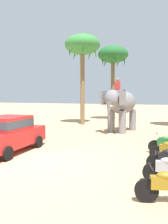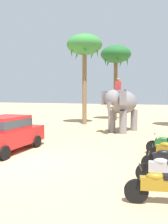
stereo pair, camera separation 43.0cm
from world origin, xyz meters
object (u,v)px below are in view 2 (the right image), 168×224
(palm_tree_near_hut, at_px, (116,56))
(motorcycle_far_in_row, at_px, (166,144))
(car_sedan_foreground, at_px, (6,132))
(palm_tree_behind_elephant, at_px, (84,47))
(motorcycle_second_in_row, at_px, (166,170))
(motorcycle_mid_row, at_px, (168,160))
(elephant_with_mahout, at_px, (122,105))
(motorcycle_nearest_camera, at_px, (161,186))

(palm_tree_near_hut, bearing_deg, motorcycle_far_in_row, -66.44)
(car_sedan_foreground, distance_m, palm_tree_behind_elephant, 12.61)
(motorcycle_second_in_row, height_order, motorcycle_mid_row, same)
(motorcycle_second_in_row, bearing_deg, motorcycle_mid_row, 89.95)
(elephant_with_mahout, relative_size, motorcycle_far_in_row, 2.23)
(elephant_with_mahout, xyz_separation_m, palm_tree_behind_elephant, (-4.19, 3.08, 5.01))
(motorcycle_far_in_row, distance_m, palm_tree_near_hut, 15.86)
(palm_tree_near_hut, bearing_deg, motorcycle_nearest_camera, -72.23)
(elephant_with_mahout, bearing_deg, motorcycle_second_in_row, -69.64)
(motorcycle_far_in_row, bearing_deg, motorcycle_second_in_row, -87.46)
(palm_tree_near_hut, bearing_deg, motorcycle_second_in_row, -70.76)
(motorcycle_second_in_row, xyz_separation_m, motorcycle_mid_row, (0.00, 1.17, 0.00))
(palm_tree_near_hut, bearing_deg, motorcycle_mid_row, -69.47)
(car_sedan_foreground, bearing_deg, motorcycle_far_in_row, 18.18)
(motorcycle_nearest_camera, height_order, motorcycle_mid_row, same)
(car_sedan_foreground, xyz_separation_m, motorcycle_mid_row, (7.21, -0.33, -0.46))
(motorcycle_mid_row, relative_size, motorcycle_far_in_row, 1.00)
(palm_tree_behind_elephant, bearing_deg, motorcycle_nearest_camera, -61.20)
(motorcycle_nearest_camera, height_order, motorcycle_far_in_row, same)
(elephant_with_mahout, relative_size, palm_tree_behind_elephant, 0.49)
(car_sedan_foreground, relative_size, palm_tree_near_hut, 0.53)
(motorcycle_nearest_camera, distance_m, palm_tree_near_hut, 20.44)
(palm_tree_behind_elephant, bearing_deg, motorcycle_second_in_row, -58.47)
(motorcycle_second_in_row, relative_size, motorcycle_mid_row, 1.00)
(car_sedan_foreground, xyz_separation_m, palm_tree_near_hut, (1.23, 15.64, 5.86))
(motorcycle_mid_row, bearing_deg, motorcycle_nearest_camera, -91.14)
(elephant_with_mahout, relative_size, motorcycle_second_in_row, 2.23)
(motorcycle_nearest_camera, distance_m, motorcycle_mid_row, 2.54)
(palm_tree_behind_elephant, height_order, palm_tree_near_hut, palm_tree_behind_elephant)
(elephant_with_mahout, xyz_separation_m, palm_tree_near_hut, (-2.47, 7.68, 4.80))
(motorcycle_nearest_camera, bearing_deg, car_sedan_foreground, 158.20)
(motorcycle_mid_row, height_order, palm_tree_behind_elephant, palm_tree_behind_elephant)
(motorcycle_second_in_row, bearing_deg, motorcycle_nearest_camera, -92.08)
(car_sedan_foreground, xyz_separation_m, motorcycle_second_in_row, (7.21, -1.50, -0.46))
(motorcycle_second_in_row, bearing_deg, motorcycle_far_in_row, 92.54)
(motorcycle_far_in_row, distance_m, palm_tree_behind_elephant, 13.25)
(motorcycle_second_in_row, height_order, palm_tree_near_hut, palm_tree_near_hut)
(elephant_with_mahout, height_order, palm_tree_near_hut, palm_tree_near_hut)
(car_sedan_foreground, height_order, motorcycle_far_in_row, car_sedan_foreground)
(car_sedan_foreground, bearing_deg, palm_tree_behind_elephant, 92.51)
(motorcycle_mid_row, bearing_deg, car_sedan_foreground, 177.40)
(car_sedan_foreground, bearing_deg, motorcycle_second_in_row, -11.72)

